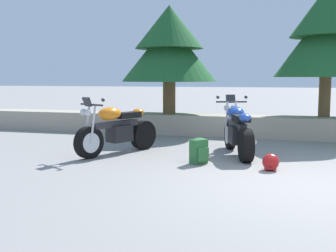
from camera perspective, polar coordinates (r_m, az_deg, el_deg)
The scene contains 8 objects.
ground_plane at distance 6.39m, azimuth 18.23°, elevation -7.70°, with size 120.00×120.00×0.00m, color gray.
stone_wall at distance 11.07m, azimuth 17.26°, elevation -0.24°, with size 36.00×0.80×0.55m, color #A89E89.
motorcycle_orange_near_left at distance 8.51m, azimuth -7.04°, elevation -0.55°, with size 1.13×1.91×1.18m.
motorcycle_blue_centre at distance 8.44m, azimuth 9.46°, elevation -0.65°, with size 0.94×2.00×1.18m.
rider_backpack at distance 7.52m, azimuth 4.25°, elevation -3.34°, with size 0.35×0.35×0.47m.
rider_helmet at distance 7.19m, azimuth 13.85°, elevation -4.84°, with size 0.28×0.28×0.28m.
pine_tree_far_left at distance 11.48m, azimuth 0.16°, elevation 10.95°, with size 2.57×2.57×2.92m.
pine_tree_mid_left at distance 11.33m, azimuth 20.95°, elevation 11.82°, with size 2.56×2.56×3.30m.
Camera 1 is at (-0.31, -6.19, 1.55)m, focal length 44.62 mm.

